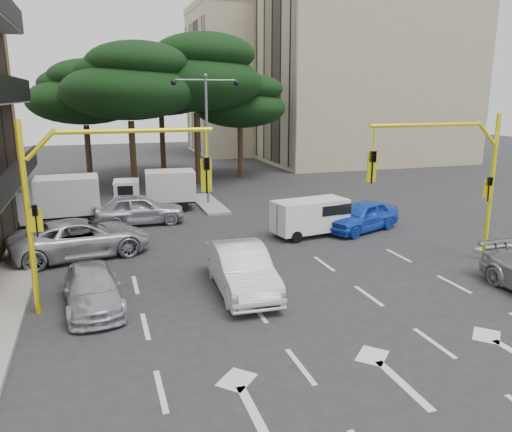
{
  "coord_description": "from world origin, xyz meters",
  "views": [
    {
      "loc": [
        -6.56,
        -13.94,
        6.66
      ],
      "look_at": [
        -0.12,
        5.94,
        1.6
      ],
      "focal_mm": 35.0,
      "sensor_mm": 36.0,
      "label": 1
    }
  ],
  "objects_px": {
    "signal_mast_left": "(89,188)",
    "van_white": "(310,217)",
    "car_silver_cross_b": "(139,209)",
    "signal_mast_right": "(456,169)",
    "box_truck_b": "(156,191)",
    "street_lamp_center": "(206,117)",
    "car_silver_cross_a": "(82,238)",
    "car_silver_wagon": "(92,289)",
    "box_truck_a": "(49,202)",
    "car_blue_compact": "(361,216)",
    "car_white_hatch": "(242,269)"
  },
  "relations": [
    {
      "from": "signal_mast_left",
      "to": "van_white",
      "type": "distance_m",
      "value": 11.8
    },
    {
      "from": "car_silver_cross_b",
      "to": "van_white",
      "type": "height_order",
      "value": "van_white"
    },
    {
      "from": "signal_mast_right",
      "to": "box_truck_b",
      "type": "xyz_separation_m",
      "value": [
        -10.07,
        13.51,
        -2.71
      ]
    },
    {
      "from": "street_lamp_center",
      "to": "car_silver_cross_a",
      "type": "xyz_separation_m",
      "value": [
        -7.34,
        -8.37,
        -4.63
      ]
    },
    {
      "from": "car_silver_cross_a",
      "to": "van_white",
      "type": "distance_m",
      "value": 10.49
    },
    {
      "from": "car_silver_wagon",
      "to": "car_silver_cross_a",
      "type": "relative_size",
      "value": 0.74
    },
    {
      "from": "car_silver_wagon",
      "to": "box_truck_a",
      "type": "distance_m",
      "value": 11.58
    },
    {
      "from": "signal_mast_right",
      "to": "car_silver_cross_a",
      "type": "height_order",
      "value": "signal_mast_right"
    },
    {
      "from": "signal_mast_right",
      "to": "car_blue_compact",
      "type": "relative_size",
      "value": 1.35
    },
    {
      "from": "street_lamp_center",
      "to": "box_truck_b",
      "type": "distance_m",
      "value": 5.39
    },
    {
      "from": "street_lamp_center",
      "to": "car_blue_compact",
      "type": "relative_size",
      "value": 1.75
    },
    {
      "from": "street_lamp_center",
      "to": "van_white",
      "type": "height_order",
      "value": "street_lamp_center"
    },
    {
      "from": "car_silver_cross_b",
      "to": "box_truck_b",
      "type": "relative_size",
      "value": 0.99
    },
    {
      "from": "car_blue_compact",
      "to": "car_silver_wagon",
      "type": "height_order",
      "value": "car_blue_compact"
    },
    {
      "from": "car_white_hatch",
      "to": "car_silver_cross_a",
      "type": "height_order",
      "value": "car_white_hatch"
    },
    {
      "from": "van_white",
      "to": "box_truck_a",
      "type": "bearing_deg",
      "value": -124.07
    },
    {
      "from": "box_truck_b",
      "to": "box_truck_a",
      "type": "bearing_deg",
      "value": 115.86
    },
    {
      "from": "signal_mast_right",
      "to": "box_truck_b",
      "type": "bearing_deg",
      "value": 126.71
    },
    {
      "from": "car_silver_wagon",
      "to": "box_truck_a",
      "type": "bearing_deg",
      "value": 95.9
    },
    {
      "from": "van_white",
      "to": "car_silver_wagon",
      "type": "bearing_deg",
      "value": -69.64
    },
    {
      "from": "signal_mast_left",
      "to": "box_truck_a",
      "type": "distance_m",
      "value": 11.86
    },
    {
      "from": "van_white",
      "to": "box_truck_a",
      "type": "relative_size",
      "value": 0.7
    },
    {
      "from": "car_silver_cross_b",
      "to": "street_lamp_center",
      "type": "bearing_deg",
      "value": -51.54
    },
    {
      "from": "car_silver_cross_b",
      "to": "box_truck_b",
      "type": "bearing_deg",
      "value": -22.14
    },
    {
      "from": "car_silver_wagon",
      "to": "box_truck_b",
      "type": "xyz_separation_m",
      "value": [
        3.68,
        13.53,
        0.56
      ]
    },
    {
      "from": "signal_mast_left",
      "to": "car_silver_cross_b",
      "type": "distance_m",
      "value": 11.11
    },
    {
      "from": "signal_mast_right",
      "to": "van_white",
      "type": "height_order",
      "value": "signal_mast_right"
    },
    {
      "from": "car_silver_cross_a",
      "to": "box_truck_a",
      "type": "xyz_separation_m",
      "value": [
        -1.66,
        5.72,
        0.49
      ]
    },
    {
      "from": "van_white",
      "to": "signal_mast_right",
      "type": "bearing_deg",
      "value": 24.58
    },
    {
      "from": "street_lamp_center",
      "to": "box_truck_a",
      "type": "bearing_deg",
      "value": -163.62
    },
    {
      "from": "signal_mast_left",
      "to": "car_silver_cross_b",
      "type": "relative_size",
      "value": 1.27
    },
    {
      "from": "signal_mast_right",
      "to": "box_truck_b",
      "type": "relative_size",
      "value": 1.26
    },
    {
      "from": "signal_mast_right",
      "to": "street_lamp_center",
      "type": "height_order",
      "value": "street_lamp_center"
    },
    {
      "from": "signal_mast_left",
      "to": "car_silver_wagon",
      "type": "bearing_deg",
      "value": -173.31
    },
    {
      "from": "car_blue_compact",
      "to": "box_truck_b",
      "type": "distance_m",
      "value": 12.17
    },
    {
      "from": "car_silver_cross_b",
      "to": "box_truck_b",
      "type": "height_order",
      "value": "box_truck_b"
    },
    {
      "from": "signal_mast_left",
      "to": "street_lamp_center",
      "type": "distance_m",
      "value": 15.65
    },
    {
      "from": "street_lamp_center",
      "to": "car_silver_cross_a",
      "type": "bearing_deg",
      "value": -131.24
    },
    {
      "from": "car_silver_cross_a",
      "to": "box_truck_a",
      "type": "distance_m",
      "value": 5.98
    },
    {
      "from": "car_silver_cross_b",
      "to": "signal_mast_right",
      "type": "bearing_deg",
      "value": -132.47
    },
    {
      "from": "street_lamp_center",
      "to": "car_silver_cross_a",
      "type": "relative_size",
      "value": 1.35
    },
    {
      "from": "car_blue_compact",
      "to": "box_truck_b",
      "type": "relative_size",
      "value": 0.93
    },
    {
      "from": "car_silver_cross_a",
      "to": "signal_mast_right",
      "type": "bearing_deg",
      "value": -123.12
    },
    {
      "from": "car_silver_cross_b",
      "to": "box_truck_a",
      "type": "bearing_deg",
      "value": 78.42
    },
    {
      "from": "signal_mast_right",
      "to": "van_white",
      "type": "bearing_deg",
      "value": 123.2
    },
    {
      "from": "signal_mast_left",
      "to": "car_silver_wagon",
      "type": "xyz_separation_m",
      "value": [
        -0.14,
        -0.02,
        -3.27
      ]
    },
    {
      "from": "signal_mast_left",
      "to": "car_silver_cross_b",
      "type": "xyz_separation_m",
      "value": [
        2.28,
        10.43,
        -3.08
      ]
    },
    {
      "from": "car_white_hatch",
      "to": "car_silver_cross_b",
      "type": "height_order",
      "value": "car_white_hatch"
    },
    {
      "from": "car_blue_compact",
      "to": "signal_mast_right",
      "type": "bearing_deg",
      "value": -13.89
    },
    {
      "from": "box_truck_a",
      "to": "car_blue_compact",
      "type": "bearing_deg",
      "value": -112.17
    }
  ]
}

